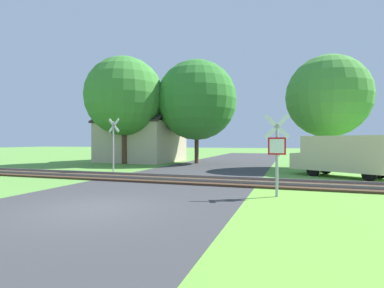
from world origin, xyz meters
TOP-DOWN VIEW (x-y plane):
  - ground_plane at (0.00, 0.00)m, footprint 160.00×160.00m
  - road_asphalt at (0.00, 2.00)m, footprint 7.93×80.00m
  - rail_track at (0.00, 6.54)m, footprint 60.00×2.60m
  - stop_sign_near at (4.93, 3.56)m, footprint 0.88×0.15m
  - crossing_sign_far at (-4.93, 8.63)m, footprint 0.87×0.21m
  - house at (-8.26, 18.56)m, footprint 7.46×7.09m
  - tree_center at (-2.49, 17.85)m, footprint 7.00×7.00m
  - tree_right at (7.87, 15.79)m, footprint 5.78×5.78m
  - tree_left at (-8.24, 15.39)m, footprint 6.76×6.76m
  - mail_truck at (8.04, 10.72)m, footprint 5.16×4.09m

SIDE VIEW (x-z plane):
  - ground_plane at x=0.00m, z-range 0.00..0.00m
  - road_asphalt at x=0.00m, z-range 0.00..0.01m
  - rail_track at x=0.00m, z-range -0.05..0.17m
  - mail_truck at x=8.04m, z-range 0.12..2.36m
  - stop_sign_near at x=4.93m, z-range 0.21..3.10m
  - crossing_sign_far at x=-4.93m, z-range 0.26..3.61m
  - house at x=-8.26m, z-range -0.81..4.86m
  - tree_right at x=7.87m, z-range 1.10..9.10m
  - tree_center at x=-2.49m, z-range 1.02..10.08m
  - tree_left at x=-8.24m, z-range 1.21..10.41m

